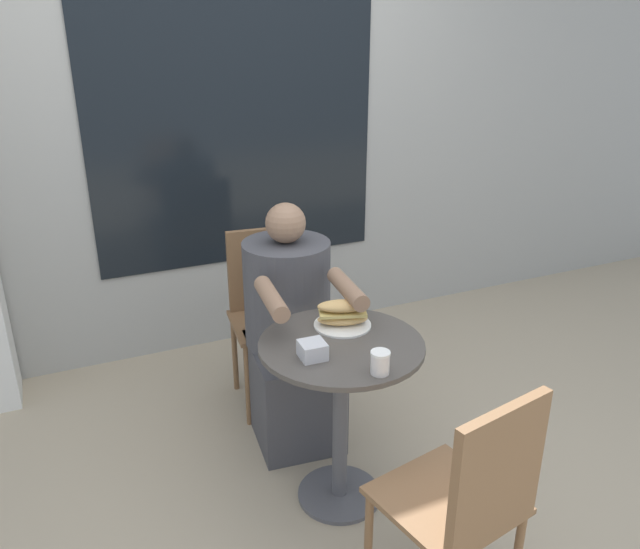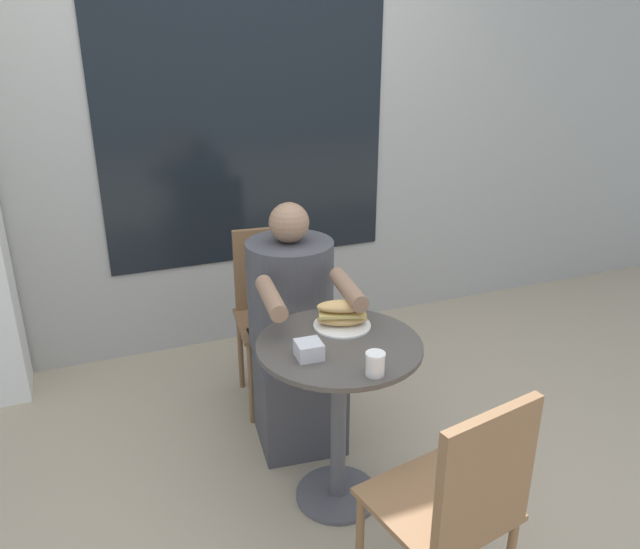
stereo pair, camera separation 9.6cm
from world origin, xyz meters
TOP-DOWN VIEW (x-y plane):
  - ground_plane at (0.00, 0.00)m, footprint 8.00×8.00m
  - storefront_wall at (0.00, 1.56)m, footprint 8.00×0.09m
  - cafe_table at (0.00, 0.00)m, footprint 0.62×0.62m
  - diner_chair at (0.01, 0.86)m, footprint 0.42×0.42m
  - seated_diner at (-0.00, 0.51)m, footprint 0.44×0.71m
  - empty_chair_across at (0.09, -0.69)m, footprint 0.44×0.44m
  - sandwich_on_plate at (0.06, 0.12)m, footprint 0.22×0.22m
  - drink_cup at (0.02, -0.25)m, footprint 0.07×0.07m
  - napkin_box at (-0.14, -0.06)m, footprint 0.09×0.09m

SIDE VIEW (x-z plane):
  - ground_plane at x=0.00m, z-range 0.00..0.00m
  - seated_diner at x=0.00m, z-range -0.08..1.02m
  - cafe_table at x=0.00m, z-range 0.16..0.87m
  - diner_chair at x=0.01m, z-range 0.09..0.96m
  - empty_chair_across at x=0.09m, z-range 0.09..0.96m
  - napkin_box at x=-0.14m, z-range 0.71..0.77m
  - drink_cup at x=0.02m, z-range 0.71..0.79m
  - sandwich_on_plate at x=0.06m, z-range 0.70..0.81m
  - storefront_wall at x=0.00m, z-range 0.00..2.80m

